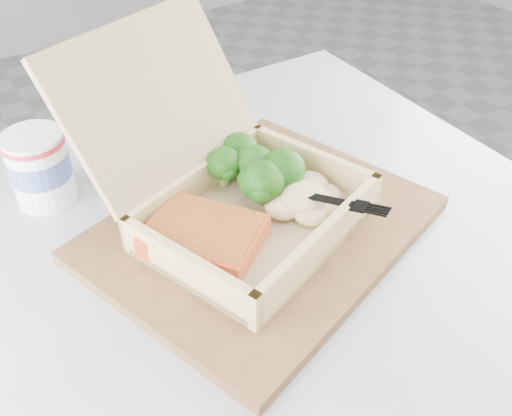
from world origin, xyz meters
TOP-DOWN VIEW (x-y plane):
  - floor at (0.00, 0.00)m, footprint 4.00×4.00m
  - cafe_table at (-0.52, -0.27)m, footprint 0.73×0.73m
  - serving_tray at (-0.53, -0.27)m, footprint 0.43×0.38m
  - takeout_container at (-0.55, -0.23)m, footprint 0.31×0.34m
  - salmon_fillet at (-0.60, -0.27)m, footprint 0.14×0.15m
  - broccoli_pile at (-0.50, -0.22)m, footprint 0.12×0.12m
  - mashed_potatoes at (-0.48, -0.28)m, footprint 0.09×0.08m
  - plastic_fork at (-0.49, -0.28)m, footprint 0.07×0.13m
  - paper_cup at (-0.71, -0.07)m, footprint 0.07×0.07m
  - receipt at (-0.47, -0.08)m, footprint 0.09×0.16m

SIDE VIEW (x-z plane):
  - floor at x=0.00m, z-range 0.00..0.00m
  - cafe_table at x=-0.52m, z-range 0.17..0.87m
  - receipt at x=-0.47m, z-range 0.70..0.70m
  - serving_tray at x=-0.53m, z-range 0.70..0.71m
  - salmon_fillet at x=-0.60m, z-range 0.72..0.75m
  - mashed_potatoes at x=-0.48m, z-range 0.72..0.75m
  - broccoli_pile at x=-0.50m, z-range 0.72..0.77m
  - paper_cup at x=-0.71m, z-range 0.70..0.79m
  - plastic_fork at x=-0.49m, z-range 0.74..0.76m
  - takeout_container at x=-0.55m, z-range 0.66..0.86m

